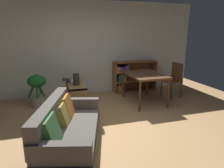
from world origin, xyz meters
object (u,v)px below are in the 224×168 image
desk_speaker (76,79)px  dining_table (144,77)px  fabric_couch (66,126)px  bookshelf (131,76)px  media_console (76,94)px  open_laptop (72,80)px  potted_floor_plant (37,88)px  dining_chair_near (174,78)px

desk_speaker → dining_table: 1.75m
fabric_couch → bookshelf: bookshelf is taller
media_console → open_laptop: (-0.06, 0.22, 0.31)m
fabric_couch → desk_speaker: bearing=77.0°
open_laptop → potted_floor_plant: (-0.86, -0.03, -0.12)m
media_console → potted_floor_plant: bearing=168.2°
media_console → open_laptop: size_ratio=2.48×
dining_table → dining_chair_near: 1.04m
potted_floor_plant → desk_speaker: bearing=-22.9°
desk_speaker → potted_floor_plant: (-0.93, 0.39, -0.24)m
dining_table → desk_speaker: bearing=176.4°
potted_floor_plant → dining_table: bearing=-10.6°
fabric_couch → desk_speaker: 1.74m
potted_floor_plant → dining_chair_near: dining_chair_near is taller
desk_speaker → dining_table: desk_speaker is taller
bookshelf → desk_speaker: bearing=-151.0°
desk_speaker → potted_floor_plant: desk_speaker is taller
media_console → dining_chair_near: bearing=-2.7°
potted_floor_plant → bookshelf: (2.76, 0.63, -0.01)m
open_laptop → dining_table: dining_table is taller
fabric_couch → open_laptop: fabric_couch is taller
open_laptop → dining_table: size_ratio=0.38×
desk_speaker → potted_floor_plant: 1.03m
potted_floor_plant → dining_table: size_ratio=0.66×
dining_table → dining_chair_near: (1.01, 0.18, -0.14)m
bookshelf → fabric_couch: bearing=-129.7°
dining_table → bookshelf: size_ratio=0.89×
open_laptop → bookshelf: size_ratio=0.34×
desk_speaker → dining_chair_near: dining_chair_near is taller
media_console → potted_floor_plant: potted_floor_plant is taller
desk_speaker → bookshelf: 2.12m
fabric_couch → media_console: 1.89m
potted_floor_plant → dining_chair_near: bearing=-5.0°
bookshelf → potted_floor_plant: bearing=-167.2°
media_console → fabric_couch: bearing=-101.7°
open_laptop → dining_table: bearing=-16.2°
fabric_couch → bookshelf: 3.48m
fabric_couch → dining_chair_near: bearing=28.7°
fabric_couch → media_console: size_ratio=1.66×
media_console → bookshelf: 2.02m
dining_chair_near → desk_speaker: bearing=-178.5°
dining_table → open_laptop: bearing=163.8°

